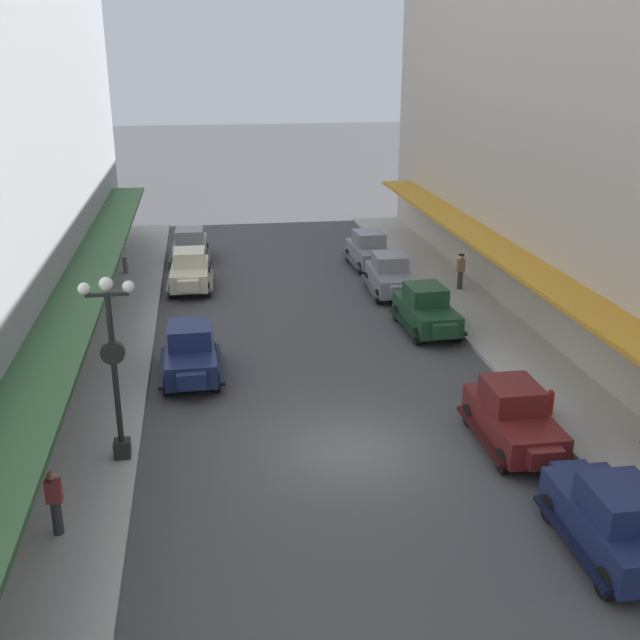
{
  "coord_description": "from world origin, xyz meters",
  "views": [
    {
      "loc": [
        -3.89,
        -18.67,
        10.75
      ],
      "look_at": [
        0.0,
        6.0,
        1.8
      ],
      "focal_mm": 42.52,
      "sensor_mm": 36.0,
      "label": 1
    }
  ],
  "objects_px": {
    "parked_car_6": "(190,351)",
    "fire_hydrant": "(550,402)",
    "parked_car_0": "(614,518)",
    "pedestrian_2": "(124,257)",
    "parked_car_7": "(513,415)",
    "parked_car_5": "(190,270)",
    "parked_car_2": "(370,250)",
    "parked_car_4": "(390,274)",
    "pedestrian_1": "(55,502)",
    "parked_car_3": "(427,309)",
    "pedestrian_3": "(460,271)",
    "parked_car_1": "(190,245)",
    "lamp_post_with_clock": "(114,362)"
  },
  "relations": [
    {
      "from": "parked_car_5",
      "to": "parked_car_7",
      "type": "height_order",
      "value": "same"
    },
    {
      "from": "parked_car_1",
      "to": "parked_car_5",
      "type": "height_order",
      "value": "same"
    },
    {
      "from": "parked_car_0",
      "to": "parked_car_5",
      "type": "height_order",
      "value": "same"
    },
    {
      "from": "parked_car_0",
      "to": "pedestrian_2",
      "type": "distance_m",
      "value": 27.49
    },
    {
      "from": "parked_car_0",
      "to": "parked_car_7",
      "type": "distance_m",
      "value": 5.09
    },
    {
      "from": "parked_car_6",
      "to": "fire_hydrant",
      "type": "distance_m",
      "value": 11.96
    },
    {
      "from": "parked_car_2",
      "to": "pedestrian_3",
      "type": "xyz_separation_m",
      "value": [
        3.25,
        -4.87,
        0.07
      ]
    },
    {
      "from": "parked_car_1",
      "to": "parked_car_5",
      "type": "distance_m",
      "value": 4.9
    },
    {
      "from": "lamp_post_with_clock",
      "to": "pedestrian_2",
      "type": "height_order",
      "value": "lamp_post_with_clock"
    },
    {
      "from": "parked_car_4",
      "to": "pedestrian_3",
      "type": "relative_size",
      "value": 2.58
    },
    {
      "from": "parked_car_7",
      "to": "pedestrian_3",
      "type": "bearing_deg",
      "value": 76.96
    },
    {
      "from": "parked_car_7",
      "to": "parked_car_4",
      "type": "bearing_deg",
      "value": 89.99
    },
    {
      "from": "parked_car_1",
      "to": "fire_hydrant",
      "type": "bearing_deg",
      "value": -61.56
    },
    {
      "from": "parked_car_4",
      "to": "parked_car_5",
      "type": "height_order",
      "value": "same"
    },
    {
      "from": "parked_car_6",
      "to": "parked_car_2",
      "type": "bearing_deg",
      "value": 54.44
    },
    {
      "from": "parked_car_2",
      "to": "parked_car_3",
      "type": "distance_m",
      "value": 9.66
    },
    {
      "from": "parked_car_4",
      "to": "pedestrian_2",
      "type": "bearing_deg",
      "value": 158.58
    },
    {
      "from": "parked_car_7",
      "to": "parked_car_5",
      "type": "bearing_deg",
      "value": 118.71
    },
    {
      "from": "parked_car_0",
      "to": "pedestrian_1",
      "type": "relative_size",
      "value": 2.61
    },
    {
      "from": "parked_car_7",
      "to": "parked_car_3",
      "type": "bearing_deg",
      "value": 88.47
    },
    {
      "from": "lamp_post_with_clock",
      "to": "fire_hydrant",
      "type": "distance_m",
      "value": 12.99
    },
    {
      "from": "parked_car_3",
      "to": "fire_hydrant",
      "type": "distance_m",
      "value": 8.22
    },
    {
      "from": "fire_hydrant",
      "to": "pedestrian_1",
      "type": "relative_size",
      "value": 0.5
    },
    {
      "from": "parked_car_3",
      "to": "pedestrian_2",
      "type": "distance_m",
      "value": 16.03
    },
    {
      "from": "parked_car_6",
      "to": "pedestrian_1",
      "type": "xyz_separation_m",
      "value": [
        -3.02,
        -8.92,
        0.05
      ]
    },
    {
      "from": "pedestrian_3",
      "to": "parked_car_5",
      "type": "bearing_deg",
      "value": 168.79
    },
    {
      "from": "parked_car_0",
      "to": "parked_car_2",
      "type": "distance_m",
      "value": 24.22
    },
    {
      "from": "parked_car_3",
      "to": "parked_car_5",
      "type": "bearing_deg",
      "value": 142.37
    },
    {
      "from": "parked_car_2",
      "to": "parked_car_4",
      "type": "xyz_separation_m",
      "value": [
        -0.05,
        -4.65,
        0.0
      ]
    },
    {
      "from": "parked_car_5",
      "to": "parked_car_6",
      "type": "xyz_separation_m",
      "value": [
        0.07,
        -10.4,
        0.0
      ]
    },
    {
      "from": "parked_car_4",
      "to": "parked_car_7",
      "type": "relative_size",
      "value": 1.01
    },
    {
      "from": "parked_car_3",
      "to": "parked_car_5",
      "type": "distance_m",
      "value": 11.89
    },
    {
      "from": "parked_car_3",
      "to": "parked_car_6",
      "type": "bearing_deg",
      "value": -161.43
    },
    {
      "from": "fire_hydrant",
      "to": "parked_car_7",
      "type": "bearing_deg",
      "value": -141.98
    },
    {
      "from": "lamp_post_with_clock",
      "to": "pedestrian_1",
      "type": "xyz_separation_m",
      "value": [
        -1.16,
        -3.38,
        -2.0
      ]
    },
    {
      "from": "parked_car_2",
      "to": "parked_car_7",
      "type": "xyz_separation_m",
      "value": [
        -0.05,
        -19.13,
        0.0
      ]
    },
    {
      "from": "parked_car_5",
      "to": "pedestrian_2",
      "type": "bearing_deg",
      "value": 141.04
    },
    {
      "from": "parked_car_6",
      "to": "pedestrian_3",
      "type": "bearing_deg",
      "value": 32.6
    },
    {
      "from": "parked_car_0",
      "to": "pedestrian_2",
      "type": "xyz_separation_m",
      "value": [
        -12.62,
        24.42,
        0.07
      ]
    },
    {
      "from": "parked_car_7",
      "to": "lamp_post_with_clock",
      "type": "bearing_deg",
      "value": 175.87
    },
    {
      "from": "pedestrian_2",
      "to": "fire_hydrant",
      "type": "bearing_deg",
      "value": -51.67
    },
    {
      "from": "parked_car_7",
      "to": "pedestrian_1",
      "type": "bearing_deg",
      "value": -167.93
    },
    {
      "from": "parked_car_6",
      "to": "fire_hydrant",
      "type": "bearing_deg",
      "value": -24.34
    },
    {
      "from": "parked_car_3",
      "to": "pedestrian_3",
      "type": "xyz_separation_m",
      "value": [
        3.05,
        4.79,
        0.07
      ]
    },
    {
      "from": "parked_car_6",
      "to": "fire_hydrant",
      "type": "height_order",
      "value": "parked_car_6"
    },
    {
      "from": "parked_car_0",
      "to": "parked_car_6",
      "type": "bearing_deg",
      "value": 129.27
    },
    {
      "from": "pedestrian_2",
      "to": "parked_car_2",
      "type": "bearing_deg",
      "value": -0.95
    },
    {
      "from": "parked_car_4",
      "to": "parked_car_7",
      "type": "xyz_separation_m",
      "value": [
        -0.0,
        -14.48,
        0.0
      ]
    },
    {
      "from": "parked_car_4",
      "to": "pedestrian_2",
      "type": "xyz_separation_m",
      "value": [
        -12.38,
        4.86,
        0.07
      ]
    },
    {
      "from": "parked_car_6",
      "to": "fire_hydrant",
      "type": "relative_size",
      "value": 5.22
    }
  ]
}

